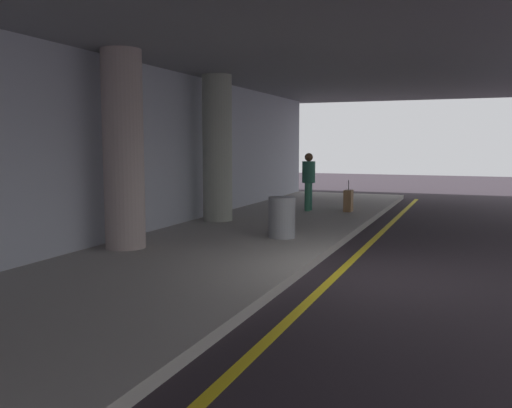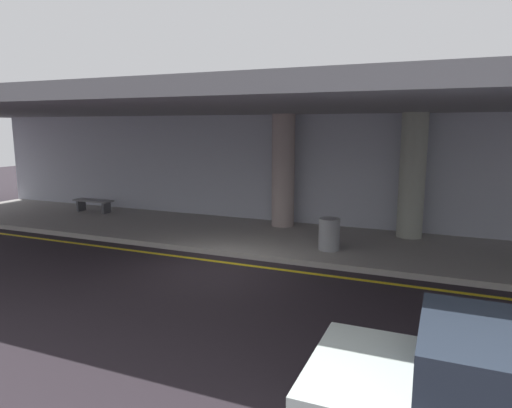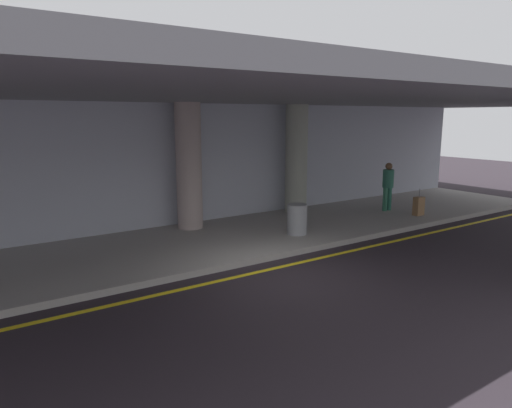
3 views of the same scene
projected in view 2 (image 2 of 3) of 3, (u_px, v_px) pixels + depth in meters
ground_plane at (219, 269)px, 10.94m from camera, size 60.00×60.00×0.00m
sidewalk at (266, 237)px, 13.75m from camera, size 26.00×4.20×0.15m
lane_stripe_yellow at (229, 263)px, 11.41m from camera, size 26.00×0.14×0.01m
support_column_far_left at (283, 171)px, 14.76m from camera, size 0.75×0.75×3.65m
support_column_left_mid at (412, 176)px, 13.23m from camera, size 0.75×0.75×3.65m
ceiling_overhang at (260, 107)px, 12.64m from camera, size 28.00×13.20×0.30m
terminal_back_wall at (291, 171)px, 15.48m from camera, size 26.00×0.30×3.80m
bench_metal at (93, 203)px, 17.36m from camera, size 1.60×0.50×0.48m
trash_bin_steel at (329, 234)px, 12.03m from camera, size 0.56×0.56×0.85m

